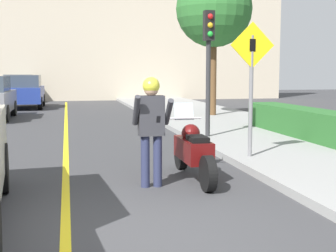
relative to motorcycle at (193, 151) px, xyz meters
The scene contains 12 objects.
ground_plane 3.02m from the motorcycle, 120.91° to the right, with size 80.00×80.00×0.00m, color #38383A.
sidewalk_curb 3.60m from the motorcycle, 23.82° to the left, with size 4.40×44.00×0.14m.
road_center_line 4.08m from the motorcycle, 121.75° to the left, with size 0.12×36.00×0.01m.
building_backdrop 23.88m from the motorcycle, 93.74° to the left, with size 28.00×1.20×9.58m.
motorcycle is the anchor object (origin of this frame).
person_biker 1.06m from the motorcycle, 153.26° to the right, with size 0.59×0.48×1.75m.
crossing_sign 2.24m from the motorcycle, 36.77° to the left, with size 0.91×0.08×2.66m.
traffic_light 4.79m from the motorcycle, 69.60° to the left, with size 0.26×0.30×3.25m.
hedge_row 5.58m from the motorcycle, 43.21° to the left, with size 0.90×5.34×0.72m.
street_tree 11.30m from the motorcycle, 70.47° to the left, with size 2.95×2.95×5.59m.
parked_car_blue 17.67m from the motorcycle, 103.70° to the left, with size 1.88×4.20×1.68m.
parked_car_silver 23.29m from the motorcycle, 102.21° to the left, with size 1.88×4.20×1.68m.
Camera 1 is at (-0.55, -5.03, 1.82)m, focal length 50.00 mm.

